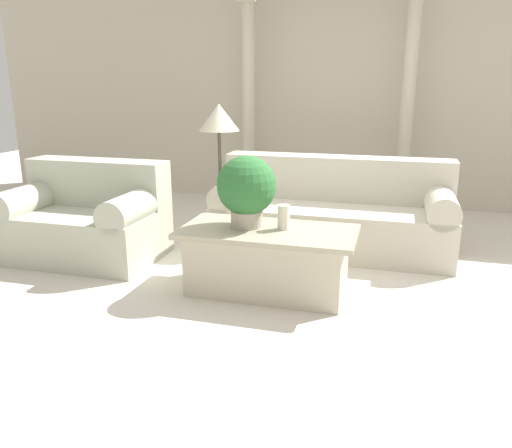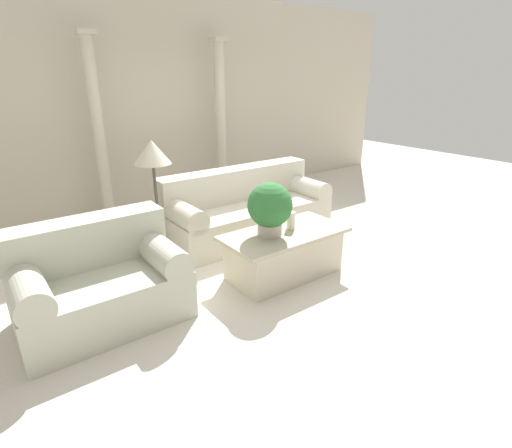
# 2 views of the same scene
# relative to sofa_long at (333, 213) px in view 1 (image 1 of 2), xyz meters

# --- Properties ---
(ground_plane) EXTENTS (16.00, 16.00, 0.00)m
(ground_plane) POSITION_rel_sofa_long_xyz_m (-0.25, -0.68, -0.35)
(ground_plane) COLOR silver
(wall_back) EXTENTS (10.00, 0.06, 3.20)m
(wall_back) POSITION_rel_sofa_long_xyz_m (-0.25, 1.97, 1.25)
(wall_back) COLOR beige
(wall_back) RESTS_ON ground_plane
(sofa_long) EXTENTS (2.21, 0.88, 0.87)m
(sofa_long) POSITION_rel_sofa_long_xyz_m (0.00, 0.00, 0.00)
(sofa_long) COLOR beige
(sofa_long) RESTS_ON ground_plane
(loveseat) EXTENTS (1.36, 0.88, 0.87)m
(loveseat) POSITION_rel_sofa_long_xyz_m (-2.15, -0.84, 0.01)
(loveseat) COLOR #B8B9A5
(loveseat) RESTS_ON ground_plane
(coffee_table) EXTENTS (1.33, 0.67, 0.50)m
(coffee_table) POSITION_rel_sofa_long_xyz_m (-0.34, -1.19, -0.10)
(coffee_table) COLOR beige
(coffee_table) RESTS_ON ground_plane
(potted_plant) EXTENTS (0.45, 0.45, 0.55)m
(potted_plant) POSITION_rel_sofa_long_xyz_m (-0.52, -1.15, 0.45)
(potted_plant) COLOR #B2A893
(potted_plant) RESTS_ON coffee_table
(pillar_candle) EXTENTS (0.09, 0.09, 0.19)m
(pillar_candle) POSITION_rel_sofa_long_xyz_m (-0.23, -1.15, 0.24)
(pillar_candle) COLOR silver
(pillar_candle) RESTS_ON coffee_table
(floor_lamp) EXTENTS (0.41, 0.41, 1.36)m
(floor_lamp) POSITION_rel_sofa_long_xyz_m (-1.18, 0.10, 0.82)
(floor_lamp) COLOR #4C473D
(floor_lamp) RESTS_ON ground_plane
(column_left) EXTENTS (0.23, 0.23, 2.55)m
(column_left) POSITION_rel_sofa_long_xyz_m (-1.31, 1.58, 0.95)
(column_left) COLOR beige
(column_left) RESTS_ON ground_plane
(column_right) EXTENTS (0.23, 0.23, 2.55)m
(column_right) POSITION_rel_sofa_long_xyz_m (0.63, 1.58, 0.95)
(column_right) COLOR beige
(column_right) RESTS_ON ground_plane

